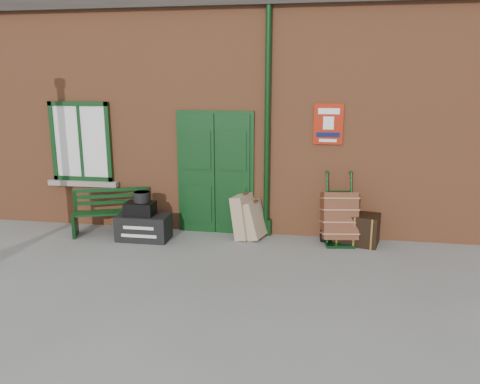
% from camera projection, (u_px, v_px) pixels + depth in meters
% --- Properties ---
extents(ground, '(80.00, 80.00, 0.00)m').
position_uv_depth(ground, '(215.00, 262.00, 7.37)').
color(ground, gray).
rests_on(ground, ground).
extents(station_building, '(10.30, 4.30, 4.36)m').
position_uv_depth(station_building, '(248.00, 109.00, 10.21)').
color(station_building, '#9C5532').
rests_on(station_building, ground).
extents(bench, '(1.45, 0.87, 0.86)m').
position_uv_depth(bench, '(112.00, 210.00, 8.67)').
color(bench, black).
rests_on(bench, ground).
extents(houdini_trunk, '(0.92, 0.51, 0.46)m').
position_uv_depth(houdini_trunk, '(144.00, 227.00, 8.35)').
color(houdini_trunk, black).
rests_on(houdini_trunk, ground).
extents(strongbox, '(0.51, 0.37, 0.23)m').
position_uv_depth(strongbox, '(140.00, 208.00, 8.28)').
color(strongbox, black).
rests_on(strongbox, houdini_trunk).
extents(hatbox, '(0.28, 0.28, 0.18)m').
position_uv_depth(hatbox, '(142.00, 197.00, 8.25)').
color(hatbox, black).
rests_on(hatbox, strongbox).
extents(suitcase_back, '(0.48, 0.63, 0.80)m').
position_uv_depth(suitcase_back, '(244.00, 216.00, 8.43)').
color(suitcase_back, tan).
rests_on(suitcase_back, ground).
extents(suitcase_front, '(0.50, 0.59, 0.69)m').
position_uv_depth(suitcase_front, '(254.00, 219.00, 8.40)').
color(suitcase_front, tan).
rests_on(suitcase_front, ground).
extents(porter_trolley, '(0.68, 0.72, 1.22)m').
position_uv_depth(porter_trolley, '(339.00, 217.00, 8.12)').
color(porter_trolley, black).
rests_on(porter_trolley, ground).
extents(dark_trunk, '(0.83, 0.65, 0.53)m').
position_uv_depth(dark_trunk, '(357.00, 229.00, 8.14)').
color(dark_trunk, black).
rests_on(dark_trunk, ground).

